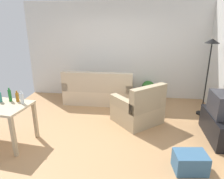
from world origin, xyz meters
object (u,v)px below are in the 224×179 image
(couch, at_px, (99,92))
(bottle_green, at_px, (10,95))
(storage_box, at_px, (190,162))
(bottle_tall, at_px, (0,97))
(tv, at_px, (224,105))
(potted_plant, at_px, (148,89))
(torchiere_lamp, at_px, (210,57))
(tv_stand, at_px, (220,127))
(armchair, at_px, (139,109))
(bottle_amber, at_px, (17,97))
(bottle_clear, at_px, (22,98))

(couch, distance_m, bottle_green, 2.46)
(storage_box, distance_m, bottle_tall, 3.44)
(tv, relative_size, potted_plant, 1.05)
(torchiere_lamp, distance_m, bottle_tall, 4.44)
(tv_stand, relative_size, bottle_green, 4.23)
(armchair, distance_m, storage_box, 1.71)
(bottle_tall, height_order, bottle_green, bottle_green)
(bottle_tall, bearing_deg, couch, 55.12)
(tv_stand, bearing_deg, bottle_green, 96.45)
(bottle_tall, bearing_deg, storage_box, -9.02)
(storage_box, distance_m, bottle_green, 3.30)
(storage_box, distance_m, bottle_amber, 3.16)
(armchair, bearing_deg, torchiere_lamp, 161.10)
(tv_stand, bearing_deg, potted_plant, 34.26)
(bottle_amber, bearing_deg, storage_box, -10.94)
(tv_stand, height_order, bottle_amber, bottle_amber)
(bottle_amber, distance_m, bottle_clear, 0.16)
(torchiere_lamp, distance_m, bottle_clear, 4.04)
(bottle_green, xyz_separation_m, bottle_clear, (0.28, -0.08, -0.01))
(bottle_clear, bearing_deg, torchiere_lamp, 24.11)
(tv, bearing_deg, bottle_tall, 96.99)
(couch, xyz_separation_m, bottle_amber, (-1.14, -2.02, 0.54))
(armchair, relative_size, storage_box, 2.56)
(armchair, xyz_separation_m, bottle_green, (-2.39, -0.92, 0.55))
(tv, height_order, torchiere_lamp, torchiere_lamp)
(couch, distance_m, potted_plant, 1.40)
(potted_plant, xyz_separation_m, bottle_tall, (-2.81, -2.39, 0.53))
(couch, relative_size, armchair, 1.51)
(couch, relative_size, bottle_amber, 8.88)
(tv, height_order, bottle_clear, bottle_clear)
(tv_stand, xyz_separation_m, potted_plant, (-1.29, 1.89, 0.09))
(bottle_clear, bearing_deg, bottle_green, 163.39)
(armchair, xyz_separation_m, bottle_tall, (-2.55, -0.98, 0.53))
(potted_plant, bearing_deg, bottle_amber, -137.02)
(bottle_clear, bearing_deg, storage_box, -9.88)
(potted_plant, bearing_deg, tv, -55.67)
(storage_box, bearing_deg, bottle_green, 169.50)
(couch, height_order, storage_box, couch)
(armchair, bearing_deg, bottle_tall, -19.94)
(couch, distance_m, armchair, 1.56)
(storage_box, bearing_deg, tv, 53.09)
(couch, bearing_deg, storage_box, 125.78)
(potted_plant, distance_m, bottle_clear, 3.43)
(potted_plant, xyz_separation_m, armchair, (-0.26, -1.41, -0.01))
(tv, height_order, bottle_tall, bottle_tall)
(potted_plant, relative_size, bottle_clear, 2.40)
(tv, bearing_deg, armchair, 72.90)
(bottle_amber, bearing_deg, armchair, 22.40)
(tv_stand, bearing_deg, couch, 59.26)
(bottle_tall, height_order, bottle_amber, bottle_tall)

